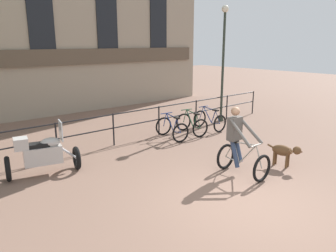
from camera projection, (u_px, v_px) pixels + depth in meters
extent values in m
plane|color=#7A5B4C|center=(246.00, 203.00, 6.80)|extent=(60.00, 60.00, 0.00)
cylinder|color=black|center=(57.00, 141.00, 9.32)|extent=(0.05, 0.05, 1.05)
cylinder|color=black|center=(114.00, 130.00, 10.49)|extent=(0.05, 0.05, 1.05)
cylinder|color=black|center=(159.00, 121.00, 11.67)|extent=(0.05, 0.05, 1.05)
cylinder|color=black|center=(196.00, 114.00, 12.85)|extent=(0.05, 0.05, 1.05)
cylinder|color=black|center=(227.00, 108.00, 14.03)|extent=(0.05, 0.05, 1.05)
cylinder|color=black|center=(253.00, 102.00, 15.21)|extent=(0.05, 0.05, 1.05)
cylinder|color=black|center=(113.00, 115.00, 10.37)|extent=(15.00, 0.04, 0.04)
cylinder|color=black|center=(113.00, 128.00, 10.48)|extent=(15.00, 0.04, 0.04)
cube|color=brown|center=(45.00, 58.00, 13.98)|extent=(17.10, 0.12, 0.70)
torus|color=black|center=(262.00, 168.00, 7.76)|extent=(0.68, 0.07, 0.68)
torus|color=black|center=(226.00, 156.00, 8.57)|extent=(0.68, 0.07, 0.68)
cylinder|color=#9E998E|center=(247.00, 154.00, 8.02)|extent=(0.04, 0.49, 0.60)
cylinder|color=#9E998E|center=(237.00, 152.00, 8.27)|extent=(0.04, 0.23, 0.52)
cylinder|color=#9E998E|center=(245.00, 144.00, 8.03)|extent=(0.04, 0.66, 0.10)
cylinder|color=#9E998E|center=(232.00, 160.00, 8.42)|extent=(0.03, 0.44, 0.08)
cylinder|color=#9E998E|center=(230.00, 149.00, 8.43)|extent=(0.03, 0.26, 0.47)
cylinder|color=#9E998E|center=(259.00, 157.00, 7.77)|extent=(0.03, 0.22, 0.54)
cylinder|color=#9E998E|center=(256.00, 145.00, 7.78)|extent=(0.48, 0.03, 0.03)
cube|color=black|center=(234.00, 141.00, 8.27)|extent=(0.12, 0.24, 0.05)
cube|color=#56514C|center=(235.00, 128.00, 8.19)|extent=(0.36, 0.22, 0.60)
sphere|color=#A87A5B|center=(235.00, 111.00, 8.08)|extent=(0.22, 0.22, 0.22)
cylinder|color=#56514C|center=(240.00, 133.00, 7.82)|extent=(0.14, 0.72, 0.60)
cylinder|color=#56514C|center=(251.00, 130.00, 8.09)|extent=(0.15, 0.72, 0.60)
cylinder|color=navy|center=(235.00, 154.00, 8.23)|extent=(0.14, 0.31, 0.69)
cylinder|color=navy|center=(238.00, 150.00, 8.31)|extent=(0.14, 0.31, 0.58)
ellipsoid|color=brown|center=(282.00, 150.00, 8.74)|extent=(0.34, 0.56, 0.29)
cylinder|color=brown|center=(290.00, 151.00, 8.60)|extent=(0.18, 0.18, 0.17)
sphere|color=brown|center=(297.00, 150.00, 8.48)|extent=(0.22, 0.22, 0.22)
cone|color=brown|center=(301.00, 152.00, 8.43)|extent=(0.14, 0.15, 0.12)
cylinder|color=brown|center=(271.00, 146.00, 8.92)|extent=(0.08, 0.18, 0.11)
cylinder|color=brown|center=(286.00, 161.00, 8.64)|extent=(0.06, 0.06, 0.39)
cylinder|color=brown|center=(288.00, 160.00, 8.76)|extent=(0.06, 0.06, 0.39)
cylinder|color=brown|center=(274.00, 159.00, 8.84)|extent=(0.06, 0.06, 0.39)
cylinder|color=brown|center=(276.00, 157.00, 8.96)|extent=(0.06, 0.06, 0.39)
torus|color=black|center=(77.00, 158.00, 8.54)|extent=(0.26, 0.63, 0.62)
torus|color=black|center=(8.00, 169.00, 7.81)|extent=(0.26, 0.63, 0.62)
cube|color=#B7B2AD|center=(43.00, 155.00, 8.12)|extent=(0.96, 0.59, 0.44)
ellipsoid|color=#B7B2AD|center=(50.00, 142.00, 8.14)|extent=(0.54, 0.42, 0.24)
cube|color=black|center=(37.00, 145.00, 8.01)|extent=(0.61, 0.42, 0.10)
cylinder|color=#B2B2B7|center=(68.00, 153.00, 8.40)|extent=(0.45, 0.16, 0.41)
cube|color=silver|center=(61.00, 131.00, 8.19)|extent=(0.13, 0.44, 0.50)
cube|color=#B7B2AD|center=(21.00, 144.00, 7.82)|extent=(0.39, 0.42, 0.28)
torus|color=black|center=(164.00, 126.00, 11.70)|extent=(0.66, 0.14, 0.66)
torus|color=black|center=(181.00, 133.00, 10.85)|extent=(0.66, 0.14, 0.66)
cylinder|color=navy|center=(170.00, 122.00, 11.31)|extent=(0.09, 0.47, 0.58)
cylinder|color=navy|center=(175.00, 125.00, 11.06)|extent=(0.06, 0.22, 0.51)
cylinder|color=navy|center=(171.00, 116.00, 11.17)|extent=(0.11, 0.63, 0.10)
cylinder|color=navy|center=(177.00, 132.00, 11.02)|extent=(0.08, 0.42, 0.07)
cylinder|color=navy|center=(179.00, 126.00, 10.88)|extent=(0.05, 0.25, 0.46)
cylinder|color=navy|center=(165.00, 120.00, 11.56)|extent=(0.05, 0.21, 0.52)
cylinder|color=navy|center=(166.00, 113.00, 11.42)|extent=(0.48, 0.09, 0.03)
cube|color=black|center=(177.00, 118.00, 10.92)|extent=(0.15, 0.25, 0.05)
torus|color=black|center=(183.00, 122.00, 12.31)|extent=(0.66, 0.17, 0.66)
torus|color=black|center=(200.00, 128.00, 11.44)|extent=(0.66, 0.17, 0.66)
cylinder|color=#194C2D|center=(190.00, 118.00, 11.91)|extent=(0.11, 0.47, 0.58)
cylinder|color=#194C2D|center=(195.00, 121.00, 11.66)|extent=(0.07, 0.22, 0.51)
cylinder|color=#194C2D|center=(191.00, 112.00, 11.77)|extent=(0.13, 0.63, 0.10)
cylinder|color=#194C2D|center=(197.00, 128.00, 11.62)|extent=(0.09, 0.42, 0.07)
cylinder|color=#194C2D|center=(198.00, 121.00, 11.48)|extent=(0.06, 0.25, 0.46)
cylinder|color=#194C2D|center=(185.00, 116.00, 12.16)|extent=(0.06, 0.21, 0.52)
cylinder|color=#194C2D|center=(187.00, 110.00, 12.02)|extent=(0.48, 0.11, 0.03)
cube|color=black|center=(197.00, 114.00, 11.51)|extent=(0.16, 0.26, 0.05)
torus|color=black|center=(200.00, 119.00, 12.87)|extent=(0.66, 0.07, 0.66)
torus|color=black|center=(220.00, 124.00, 12.08)|extent=(0.66, 0.07, 0.66)
cylinder|color=navy|center=(207.00, 115.00, 12.50)|extent=(0.04, 0.47, 0.58)
cylinder|color=navy|center=(213.00, 117.00, 12.27)|extent=(0.04, 0.22, 0.51)
cylinder|color=navy|center=(209.00, 109.00, 12.37)|extent=(0.05, 0.63, 0.10)
cylinder|color=navy|center=(216.00, 123.00, 12.24)|extent=(0.03, 0.42, 0.07)
cylinder|color=navy|center=(218.00, 117.00, 12.11)|extent=(0.03, 0.25, 0.46)
cylinder|color=navy|center=(202.00, 113.00, 12.73)|extent=(0.03, 0.21, 0.52)
cylinder|color=navy|center=(204.00, 106.00, 12.60)|extent=(0.48, 0.04, 0.03)
cube|color=black|center=(216.00, 110.00, 12.14)|extent=(0.12, 0.24, 0.05)
cylinder|color=#2D382D|center=(221.00, 118.00, 13.92)|extent=(0.22, 0.22, 0.20)
cylinder|color=#2D382D|center=(223.00, 68.00, 13.40)|extent=(0.10, 0.10, 4.40)
sphere|color=silver|center=(225.00, 9.00, 12.82)|extent=(0.28, 0.28, 0.28)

